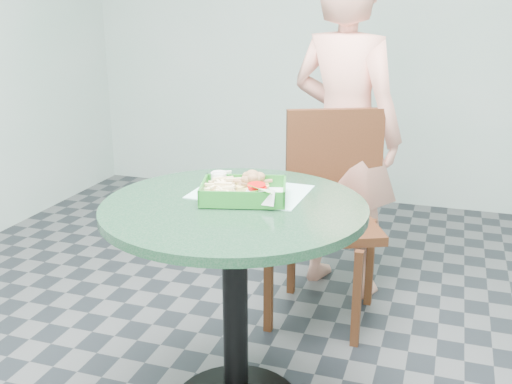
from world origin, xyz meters
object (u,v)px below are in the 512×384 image
(diner_person, at_px, (345,127))
(food_basket, at_px, (244,201))
(dining_chair, at_px, (328,201))
(cafe_table, at_px, (235,258))
(crab_sandwich, at_px, (256,187))
(sauce_ramekin, at_px, (228,180))

(diner_person, relative_size, food_basket, 6.02)
(dining_chair, xyz_separation_m, food_basket, (-0.13, -0.77, 0.23))
(dining_chair, xyz_separation_m, diner_person, (0.02, 0.27, 0.28))
(cafe_table, bearing_deg, crab_sandwich, 67.19)
(diner_person, height_order, food_basket, diner_person)
(food_basket, distance_m, crab_sandwich, 0.07)
(dining_chair, height_order, diner_person, diner_person)
(dining_chair, bearing_deg, cafe_table, -124.74)
(cafe_table, xyz_separation_m, food_basket, (0.02, 0.05, 0.19))
(food_basket, relative_size, crab_sandwich, 2.41)
(cafe_table, relative_size, sauce_ramekin, 15.42)
(diner_person, height_order, crab_sandwich, diner_person)
(sauce_ramekin, bearing_deg, cafe_table, -62.66)
(diner_person, distance_m, food_basket, 1.05)
(cafe_table, height_order, sauce_ramekin, sauce_ramekin)
(dining_chair, bearing_deg, diner_person, 61.86)
(diner_person, xyz_separation_m, food_basket, (-0.14, -1.04, -0.05))
(dining_chair, relative_size, diner_person, 0.57)
(crab_sandwich, bearing_deg, dining_chair, 81.90)
(cafe_table, xyz_separation_m, sauce_ramekin, (-0.08, 0.15, 0.22))
(cafe_table, distance_m, diner_person, 1.12)
(dining_chair, distance_m, diner_person, 0.39)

